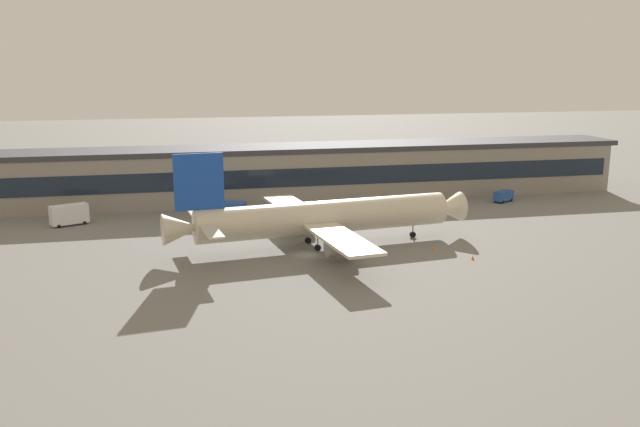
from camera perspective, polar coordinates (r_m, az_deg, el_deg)
The scene contains 8 objects.
ground_plane at distance 114.58m, azimuth -0.98°, elevation -3.49°, with size 600.00×600.00×0.00m, color slate.
terminal_building at distance 159.49m, azimuth -4.46°, elevation 3.40°, with size 174.60×14.82×12.74m.
airliner at distance 118.55m, azimuth 0.02°, elevation -0.33°, with size 55.51×47.31×17.44m.
catering_truck at distance 143.78m, azimuth -20.29°, elevation -0.03°, with size 7.63×5.39×4.15m.
fuel_truck at distance 143.09m, azimuth -7.90°, elevation 0.42°, with size 8.76×6.31×3.35m.
crew_van at distance 163.50m, azimuth 15.19°, elevation 1.46°, with size 5.61×4.48×2.55m.
traffic_cone_0 at distance 114.62m, azimuth 12.73°, elevation -3.64°, with size 0.51×0.51×0.63m, color #F2590C.
traffic_cone_1 at distance 118.47m, azimuth 9.50°, elevation -2.96°, with size 0.53×0.53×0.66m, color #F2590C.
Camera 1 is at (-22.02, -107.89, 31.68)m, focal length 38.05 mm.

